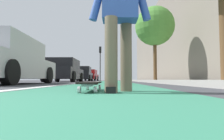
{
  "coord_description": "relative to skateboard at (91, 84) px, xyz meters",
  "views": [
    {
      "loc": [
        -0.92,
        -0.22,
        0.14
      ],
      "look_at": [
        13.76,
        -0.05,
        0.93
      ],
      "focal_mm": 29.08,
      "sensor_mm": 36.0,
      "label": 1
    }
  ],
  "objects": [
    {
      "name": "sidewalk_curb",
      "position": [
        16.71,
        -3.51,
        -0.03
      ],
      "size": [
        52.0,
        3.2,
        0.13
      ],
      "primitive_type": "cube",
      "color": "#9E9B93",
      "rests_on": "ground"
    },
    {
      "name": "traffic_light",
      "position": [
        20.88,
        1.51,
        2.93
      ],
      "size": [
        0.33,
        0.28,
        4.38
      ],
      "color": "#2D2D2D",
      "rests_on": "ground"
    },
    {
      "name": "ground_plane",
      "position": [
        8.71,
        -0.06,
        -0.09
      ],
      "size": [
        80.0,
        80.0,
        0.0
      ],
      "primitive_type": "plane",
      "color": "#38383D"
    },
    {
      "name": "lane_stripe_white",
      "position": [
        18.71,
        1.11,
        -0.09
      ],
      "size": [
        52.0,
        0.16,
        0.01
      ],
      "primitive_type": "cube",
      "color": "silver",
      "rests_on": "ground"
    },
    {
      "name": "parked_car_mid",
      "position": [
        9.78,
        3.04,
        0.62
      ],
      "size": [
        4.15,
        1.96,
        1.49
      ],
      "color": "black",
      "rests_on": "ground"
    },
    {
      "name": "parked_car_near",
      "position": [
        3.53,
        3.16,
        0.62
      ],
      "size": [
        4.62,
        2.04,
        1.48
      ],
      "color": "#B7B7BC",
      "rests_on": "ground"
    },
    {
      "name": "parked_car_end",
      "position": [
        22.79,
        3.07,
        0.63
      ],
      "size": [
        4.4,
        2.15,
        1.5
      ],
      "color": "maroon",
      "rests_on": "ground"
    },
    {
      "name": "bike_lane_paint",
      "position": [
        22.71,
        -0.06,
        -0.09
      ],
      "size": [
        56.0,
        2.03,
        0.0
      ],
      "primitive_type": "cube",
      "color": "#2D7256",
      "rests_on": "ground"
    },
    {
      "name": "building_facade",
      "position": [
        20.71,
        -6.32,
        4.83
      ],
      "size": [
        40.0,
        1.2,
        9.85
      ],
      "primitive_type": "cube",
      "color": "slate",
      "rests_on": "ground"
    },
    {
      "name": "skater_person",
      "position": [
        -0.15,
        -0.35,
        0.84
      ],
      "size": [
        0.46,
        0.72,
        1.64
      ],
      "color": "brown",
      "rests_on": "ground"
    },
    {
      "name": "parked_car_far",
      "position": [
        16.75,
        3.0,
        0.62
      ],
      "size": [
        4.32,
        1.93,
        1.48
      ],
      "color": "black",
      "rests_on": "ground"
    },
    {
      "name": "skateboard",
      "position": [
        0.0,
        0.0,
        0.0
      ],
      "size": [
        0.84,
        0.2,
        0.11
      ],
      "color": "white",
      "rests_on": "ground"
    },
    {
      "name": "street_tree_mid",
      "position": [
        10.27,
        -3.11,
        3.76
      ],
      "size": [
        2.72,
        2.72,
        5.23
      ],
      "color": "brown",
      "rests_on": "ground"
    }
  ]
}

